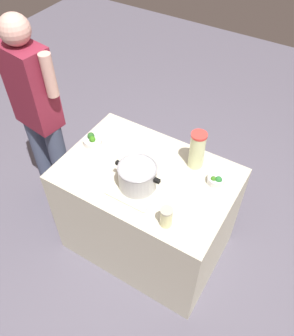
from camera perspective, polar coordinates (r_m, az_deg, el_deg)
name	(u,v)px	position (r m, az deg, el deg)	size (l,w,h in m)	color
ground_plane	(147,242)	(3.03, 0.00, -11.94)	(8.00, 8.00, 0.00)	slate
counter_slab	(147,212)	(2.67, 0.00, -7.12)	(1.18, 0.80, 0.87)	beige
dish_cloth	(138,185)	(2.26, -1.52, -2.83)	(0.30, 0.33, 0.01)	beige
cooking_pot	(137,176)	(2.19, -1.56, -1.30)	(0.32, 0.25, 0.17)	#B7B7BC
lemonade_pitcher	(197,150)	(2.31, 8.18, 2.94)	(0.11, 0.11, 0.28)	beige
mason_jar	(166,217)	(2.03, 3.16, -8.00)	(0.07, 0.07, 0.14)	#EEECA6
broccoli_bowl_front	(216,180)	(2.30, 11.20, -1.91)	(0.11, 0.11, 0.07)	silver
broccoli_bowl_center	(92,140)	(2.55, -8.91, 4.50)	(0.13, 0.13, 0.08)	silver
person_cook	(40,116)	(2.75, -17.10, 8.07)	(0.50, 0.24, 1.73)	#4B5672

